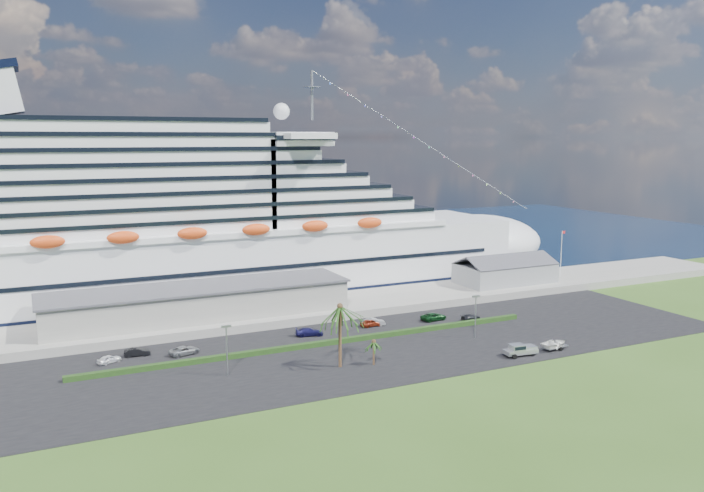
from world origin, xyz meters
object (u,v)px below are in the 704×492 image
pickup_truck (520,349)px  boat_trailer (556,343)px  parked_car_3 (309,332)px  cruise_ship (188,229)px

pickup_truck → boat_trailer: size_ratio=0.97×
parked_car_3 → boat_trailer: size_ratio=0.83×
parked_car_3 → pickup_truck: pickup_truck is taller
cruise_ship → parked_car_3: cruise_ship is taller
cruise_ship → boat_trailer: bearing=-53.7°
parked_car_3 → boat_trailer: (36.52, -27.27, 0.42)m
cruise_ship → parked_car_3: size_ratio=35.79×
cruise_ship → pickup_truck: size_ratio=30.58×
parked_car_3 → pickup_truck: bearing=-119.5°
cruise_ship → parked_car_3: (13.70, -41.02, -15.80)m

